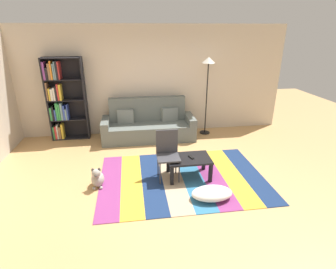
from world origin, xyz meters
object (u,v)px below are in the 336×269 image
at_px(dog, 97,178).
at_px(standing_lamp, 208,71).
at_px(pouf, 212,193).
at_px(bookshelf, 62,100).
at_px(folding_chair, 168,151).
at_px(coffee_table, 189,161).
at_px(tv_remote, 191,157).
at_px(couch, 149,125).

height_order(dog, standing_lamp, standing_lamp).
relative_size(pouf, dog, 1.69).
height_order(bookshelf, folding_chair, bookshelf).
height_order(coffee_table, pouf, coffee_table).
xyz_separation_m(coffee_table, tv_remote, (0.04, -0.00, 0.08)).
bearing_deg(pouf, tv_remote, 104.62).
xyz_separation_m(coffee_table, folding_chair, (-0.38, 0.07, 0.20)).
bearing_deg(dog, standing_lamp, 40.95).
bearing_deg(couch, standing_lamp, 4.82).
bearing_deg(bookshelf, tv_remote, -40.69).
relative_size(couch, standing_lamp, 1.16).
distance_m(pouf, tv_remote, 0.81).
xyz_separation_m(bookshelf, coffee_table, (2.63, -2.29, -0.67)).
xyz_separation_m(couch, dog, (-1.06, -2.09, -0.18)).
xyz_separation_m(coffee_table, pouf, (0.23, -0.73, -0.23)).
relative_size(bookshelf, pouf, 2.96).
bearing_deg(tv_remote, couch, 87.86).
distance_m(couch, dog, 2.35).
bearing_deg(tv_remote, bookshelf, 119.94).
relative_size(couch, bookshelf, 1.14).
height_order(bookshelf, standing_lamp, bookshelf).
xyz_separation_m(bookshelf, folding_chair, (2.25, -2.22, -0.47)).
xyz_separation_m(couch, tv_remote, (0.63, -2.02, 0.07)).
xyz_separation_m(couch, pouf, (0.81, -2.74, -0.23)).
bearing_deg(folding_chair, coffee_table, 19.57).
bearing_deg(standing_lamp, tv_remote, -112.23).
xyz_separation_m(bookshelf, tv_remote, (2.67, -2.30, -0.59)).
bearing_deg(pouf, standing_lamp, 76.55).
xyz_separation_m(dog, folding_chair, (1.26, 0.15, 0.37)).
distance_m(pouf, folding_chair, 1.10).
bearing_deg(tv_remote, standing_lamp, 48.39).
relative_size(bookshelf, standing_lamp, 1.02).
xyz_separation_m(pouf, dog, (-1.87, 0.65, 0.06)).
distance_m(couch, pouf, 2.87).
distance_m(bookshelf, tv_remote, 3.57).
height_order(standing_lamp, folding_chair, standing_lamp).
bearing_deg(couch, folding_chair, -83.99).
xyz_separation_m(bookshelf, dog, (0.99, -2.37, -0.84)).
bearing_deg(dog, tv_remote, 2.61).
bearing_deg(dog, bookshelf, 112.66).
relative_size(couch, dog, 5.69).
bearing_deg(coffee_table, couch, 106.27).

